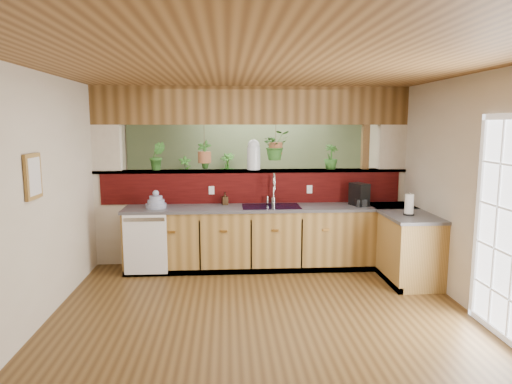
{
  "coord_description": "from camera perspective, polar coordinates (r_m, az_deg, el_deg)",
  "views": [
    {
      "loc": [
        -0.37,
        -5.38,
        2.06
      ],
      "look_at": [
        0.02,
        0.7,
        1.15
      ],
      "focal_mm": 32.0,
      "sensor_mm": 36.0,
      "label": 1
    }
  ],
  "objects": [
    {
      "name": "header_beam",
      "position": [
        6.74,
        -0.51,
        10.75
      ],
      "size": [
        4.6,
        0.15,
        0.55
      ],
      "primitive_type": "cube",
      "color": "brown",
      "rests_on": "ground"
    },
    {
      "name": "paper_towel",
      "position": [
        6.17,
        18.6,
        -1.54
      ],
      "size": [
        0.13,
        0.13,
        0.29
      ],
      "color": "black",
      "rests_on": "countertop"
    },
    {
      "name": "pass_through_partition",
      "position": [
        6.79,
        -0.25,
        1.15
      ],
      "size": [
        4.6,
        0.21,
        2.6
      ],
      "color": "beige",
      "rests_on": "ground"
    },
    {
      "name": "ceiling",
      "position": [
        5.42,
        0.3,
        14.22
      ],
      "size": [
        4.6,
        7.0,
        0.01
      ],
      "primitive_type": "cube",
      "color": "brown",
      "rests_on": "ground"
    },
    {
      "name": "shelf_plant_b",
      "position": [
        8.66,
        -3.6,
        3.22
      ],
      "size": [
        0.36,
        0.36,
        0.5
      ],
      "primitive_type": "imported",
      "rotation": [
        0.0,
        0.0,
        -0.35
      ],
      "color": "#2D6623",
      "rests_on": "shelving_console"
    },
    {
      "name": "glass_jar",
      "position": [
        6.75,
        -0.29,
        4.7
      ],
      "size": [
        0.2,
        0.2,
        0.44
      ],
      "color": "silver",
      "rests_on": "pass_through_ledge"
    },
    {
      "name": "dish_stack",
      "position": [
        6.5,
        -12.39,
        -1.29
      ],
      "size": [
        0.29,
        0.29,
        0.25
      ],
      "color": "#8891AF",
      "rests_on": "countertop"
    },
    {
      "name": "wall_back",
      "position": [
        8.92,
        -1.27,
        3.61
      ],
      "size": [
        4.6,
        0.02,
        2.6
      ],
      "primitive_type": "cube",
      "color": "beige",
      "rests_on": "ground"
    },
    {
      "name": "shelf_plant_a",
      "position": [
        8.7,
        -8.85,
        2.99
      ],
      "size": [
        0.26,
        0.2,
        0.45
      ],
      "primitive_type": "imported",
      "rotation": [
        0.0,
        0.0,
        0.17
      ],
      "color": "#2D6623",
      "rests_on": "shelving_console"
    },
    {
      "name": "ledge_plant_left",
      "position": [
        6.82,
        -12.23,
        4.41
      ],
      "size": [
        0.25,
        0.21,
        0.41
      ],
      "primitive_type": "imported",
      "rotation": [
        0.0,
        0.0,
        0.13
      ],
      "color": "#2D6623",
      "rests_on": "pass_through_ledge"
    },
    {
      "name": "framed_print",
      "position": [
        4.98,
        -26.08,
        1.76
      ],
      "size": [
        0.04,
        0.35,
        0.45
      ],
      "color": "olive",
      "rests_on": "wall_left"
    },
    {
      "name": "coffee_maker",
      "position": [
        6.69,
        12.8,
        -0.42
      ],
      "size": [
        0.17,
        0.29,
        0.32
      ],
      "rotation": [
        0.0,
        0.0,
        0.39
      ],
      "color": "black",
      "rests_on": "countertop"
    },
    {
      "name": "countertop",
      "position": [
        6.56,
        7.1,
        -5.78
      ],
      "size": [
        4.14,
        1.52,
        0.9
      ],
      "color": "olive",
      "rests_on": "ground"
    },
    {
      "name": "hanging_plant_b",
      "position": [
        6.77,
        2.48,
        7.43
      ],
      "size": [
        0.45,
        0.41,
        0.56
      ],
      "color": "brown",
      "rests_on": "header_beam"
    },
    {
      "name": "sage_backwall",
      "position": [
        8.9,
        -1.27,
        3.59
      ],
      "size": [
        4.55,
        0.02,
        2.55
      ],
      "primitive_type": "cube",
      "color": "#5D714D",
      "rests_on": "ground"
    },
    {
      "name": "wall_left",
      "position": [
        5.76,
        -23.18,
        0.23
      ],
      "size": [
        0.02,
        7.0,
        2.6
      ],
      "primitive_type": "cube",
      "color": "beige",
      "rests_on": "ground"
    },
    {
      "name": "floor_plant",
      "position": [
        8.09,
        5.56,
        -3.53
      ],
      "size": [
        0.78,
        0.71,
        0.76
      ],
      "primitive_type": "imported",
      "rotation": [
        0.0,
        0.0,
        -0.18
      ],
      "color": "#2D6623",
      "rests_on": "ground"
    },
    {
      "name": "shelving_console",
      "position": [
        8.77,
        -5.69,
        -1.79
      ],
      "size": [
        1.59,
        0.87,
        1.03
      ],
      "primitive_type": "cube",
      "rotation": [
        0.0,
        0.0,
        0.31
      ],
      "color": "black",
      "rests_on": "ground"
    },
    {
      "name": "wall_right",
      "position": [
        6.05,
        22.57,
        0.63
      ],
      "size": [
        0.02,
        7.0,
        2.6
      ],
      "primitive_type": "cube",
      "color": "beige",
      "rests_on": "ground"
    },
    {
      "name": "french_door",
      "position": [
        4.96,
        28.7,
        -4.3
      ],
      "size": [
        0.06,
        1.02,
        2.16
      ],
      "primitive_type": "cube",
      "color": "white",
      "rests_on": "ground"
    },
    {
      "name": "navy_sink",
      "position": [
        6.5,
        1.89,
        -2.49
      ],
      "size": [
        0.82,
        0.5,
        0.18
      ],
      "color": "black",
      "rests_on": "countertop"
    },
    {
      "name": "hanging_plant_a",
      "position": [
        6.74,
        -6.47,
        5.77
      ],
      "size": [
        0.26,
        0.22,
        0.56
      ],
      "color": "brown",
      "rests_on": "header_beam"
    },
    {
      "name": "soap_dispenser",
      "position": [
        6.62,
        -3.91,
        -0.83
      ],
      "size": [
        0.1,
        0.1,
        0.18
      ],
      "primitive_type": "imported",
      "rotation": [
        0.0,
        0.0,
        0.24
      ],
      "color": "#372514",
      "rests_on": "countertop"
    },
    {
      "name": "faucet",
      "position": [
        6.61,
        2.2,
        0.55
      ],
      "size": [
        0.2,
        0.2,
        0.46
      ],
      "color": "#B7B7B2",
      "rests_on": "countertop"
    },
    {
      "name": "dishwasher",
      "position": [
        6.35,
        -13.68,
        -6.39
      ],
      "size": [
        0.58,
        0.03,
        0.82
      ],
      "color": "white",
      "rests_on": "ground"
    },
    {
      "name": "wall_front",
      "position": [
        2.06,
        7.23,
        -13.21
      ],
      "size": [
        4.6,
        0.02,
        2.6
      ],
      "primitive_type": "cube",
      "color": "beige",
      "rests_on": "ground"
    },
    {
      "name": "ground",
      "position": [
        5.77,
        0.28,
        -12.42
      ],
      "size": [
        4.6,
        7.0,
        0.01
      ],
      "primitive_type": "cube",
      "color": "#513719",
      "rests_on": "ground"
    },
    {
      "name": "ledge_plant_right",
      "position": [
        6.92,
        9.34,
        4.37
      ],
      "size": [
        0.25,
        0.25,
        0.37
      ],
      "primitive_type": "imported",
      "rotation": [
        0.0,
        0.0,
        0.26
      ],
      "color": "#2D6623",
      "rests_on": "pass_through_ledge"
    },
    {
      "name": "pass_through_ledge",
      "position": [
        6.77,
        -0.5,
        2.65
      ],
      "size": [
        4.6,
        0.21,
        0.04
      ],
      "primitive_type": "cube",
      "color": "brown",
      "rests_on": "ground"
    }
  ]
}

